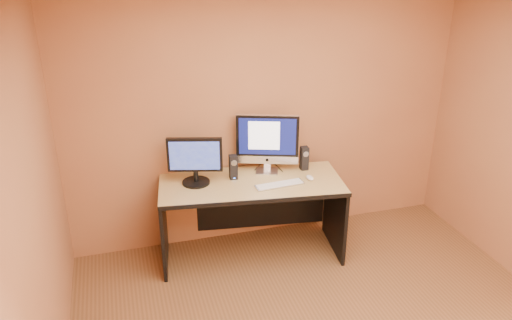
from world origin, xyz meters
name	(u,v)px	position (x,y,z in m)	size (l,w,h in m)	color
walls	(360,209)	(0.00, 0.00, 1.30)	(4.00, 4.00, 2.60)	#A16741
desk	(251,219)	(-0.28, 1.58, 0.40)	(1.73, 0.76, 0.80)	tan
imac	(267,144)	(-0.07, 1.77, 1.10)	(0.62, 0.23, 0.59)	silver
second_monitor	(195,161)	(-0.79, 1.70, 1.03)	(0.52, 0.26, 0.45)	black
speaker_left	(233,167)	(-0.42, 1.71, 0.92)	(0.07, 0.08, 0.24)	black
speaker_right	(304,158)	(0.31, 1.72, 0.92)	(0.07, 0.08, 0.24)	black
keyboard	(280,185)	(-0.05, 1.44, 0.81)	(0.46, 0.13, 0.02)	#B9B9BE
mouse	(310,178)	(0.27, 1.48, 0.82)	(0.06, 0.11, 0.04)	silver
cable_a	(278,167)	(0.07, 1.83, 0.80)	(0.01, 0.01, 0.24)	black
cable_b	(258,166)	(-0.12, 1.90, 0.80)	(0.01, 0.01, 0.19)	black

